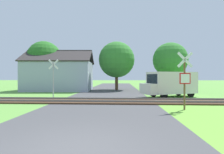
{
  "coord_description": "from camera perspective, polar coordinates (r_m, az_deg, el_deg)",
  "views": [
    {
      "loc": [
        1.15,
        -4.25,
        1.85
      ],
      "look_at": [
        0.5,
        9.36,
        1.8
      ],
      "focal_mm": 28.0,
      "sensor_mm": 36.0,
      "label": 1
    }
  ],
  "objects": [
    {
      "name": "stop_sign_near",
      "position": [
        10.41,
        22.65,
        -0.29
      ],
      "size": [
        0.88,
        0.16,
        3.2
      ],
      "rotation": [
        0.0,
        0.0,
        3.21
      ],
      "color": "brown",
      "rests_on": "ground"
    },
    {
      "name": "mail_truck",
      "position": [
        16.47,
        18.47,
        -1.93
      ],
      "size": [
        5.23,
        3.63,
        2.24
      ],
      "rotation": [
        0.0,
        0.0,
        1.97
      ],
      "color": "silver",
      "rests_on": "ground"
    },
    {
      "name": "crossing_sign_far",
      "position": [
        15.84,
        -18.61,
        0.45
      ],
      "size": [
        0.87,
        0.17,
        3.32
      ],
      "rotation": [
        0.0,
        0.0,
        0.11
      ],
      "color": "#9E9EA5",
      "rests_on": "ground"
    },
    {
      "name": "tree_center",
      "position": [
        23.94,
        1.5,
        5.66
      ],
      "size": [
        4.89,
        4.89,
        6.58
      ],
      "color": "#513823",
      "rests_on": "ground"
    },
    {
      "name": "house",
      "position": [
        24.04,
        -16.7,
        0.56
      ],
      "size": [
        8.84,
        6.32,
        5.34
      ],
      "rotation": [
        0.0,
        0.0,
        0.05
      ],
      "color": "#99A3B7",
      "rests_on": "ground"
    },
    {
      "name": "ground_plane",
      "position": [
        4.78,
        -12.36,
        -22.54
      ],
      "size": [
        160.0,
        160.0,
        0.0
      ],
      "primitive_type": "plane",
      "color": "#5B933D"
    },
    {
      "name": "road_asphalt",
      "position": [
        6.62,
        -7.67,
        -15.97
      ],
      "size": [
        7.12,
        80.0,
        0.01
      ],
      "primitive_type": "cube",
      "color": "#424244",
      "rests_on": "ground"
    },
    {
      "name": "rail_track",
      "position": [
        12.79,
        -2.47,
        -7.85
      ],
      "size": [
        60.0,
        2.6,
        0.22
      ],
      "color": "#422D1E",
      "rests_on": "ground"
    },
    {
      "name": "tree_left",
      "position": [
        25.47,
        -21.2,
        5.81
      ],
      "size": [
        4.5,
        4.5,
        6.6
      ],
      "color": "#513823",
      "rests_on": "ground"
    },
    {
      "name": "tree_right",
      "position": [
        24.6,
        18.43,
        5.36
      ],
      "size": [
        4.55,
        4.55,
        6.35
      ],
      "color": "#513823",
      "rests_on": "ground"
    }
  ]
}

